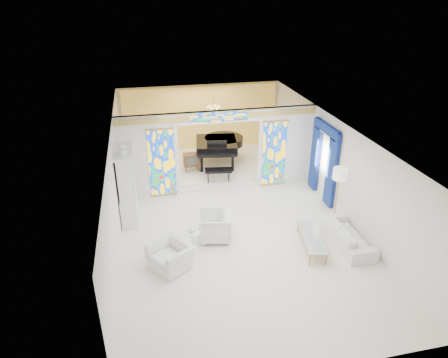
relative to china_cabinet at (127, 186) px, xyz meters
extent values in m
plane|color=white|center=(3.22, -0.60, -1.17)|extent=(12.00, 12.00, 0.00)
cube|color=white|center=(3.22, -0.60, 1.83)|extent=(7.00, 12.00, 0.02)
cube|color=silver|center=(3.22, 5.40, 0.33)|extent=(7.00, 0.02, 3.00)
cube|color=silver|center=(3.22, -6.60, 0.33)|extent=(7.00, 0.02, 3.00)
cube|color=silver|center=(-0.28, -0.60, 0.33)|extent=(0.02, 12.00, 3.00)
cube|color=silver|center=(6.72, -0.60, 0.33)|extent=(0.02, 12.00, 3.00)
cube|color=silver|center=(0.72, 1.40, 0.33)|extent=(2.00, 0.18, 3.00)
cube|color=silver|center=(5.72, 1.40, 0.33)|extent=(2.00, 0.18, 3.00)
cube|color=silver|center=(3.22, 1.40, 1.63)|extent=(3.00, 0.18, 0.40)
cube|color=white|center=(1.72, 1.30, 0.13)|extent=(0.12, 0.06, 2.60)
cube|color=white|center=(4.72, 1.30, 0.13)|extent=(0.12, 0.06, 2.60)
cube|color=white|center=(3.22, 1.30, 1.48)|extent=(3.24, 0.06, 0.12)
cube|color=#D8BE51|center=(3.22, 1.30, 1.65)|extent=(7.00, 0.05, 0.18)
cube|color=gold|center=(1.19, 1.29, 0.13)|extent=(0.90, 0.04, 2.40)
cube|color=gold|center=(5.25, 1.29, 0.13)|extent=(0.90, 0.04, 2.40)
cube|color=gold|center=(3.22, 1.29, 1.65)|extent=(2.00, 0.04, 0.34)
cube|color=white|center=(3.22, 3.50, -1.08)|extent=(6.80, 3.80, 0.18)
cube|color=#E7B750|center=(3.22, 5.28, 0.33)|extent=(6.70, 0.10, 2.90)
cylinder|color=#B98241|center=(3.42, 3.40, 1.38)|extent=(0.48, 0.48, 0.30)
cube|color=navy|center=(6.62, -0.55, 0.18)|extent=(0.12, 0.55, 2.60)
cube|color=navy|center=(6.62, 0.75, 0.18)|extent=(0.12, 0.55, 2.60)
cube|color=navy|center=(6.62, 0.10, 1.38)|extent=(0.14, 1.70, 0.30)
cube|color=#ECD653|center=(6.62, 0.10, 1.21)|extent=(0.12, 1.50, 0.06)
cube|color=white|center=(0.00, 0.00, -0.72)|extent=(0.50, 1.40, 0.90)
cube|color=white|center=(0.00, 0.00, 0.43)|extent=(0.44, 1.30, 1.40)
cube|color=silver|center=(0.23, 0.00, 0.43)|extent=(0.01, 1.20, 1.30)
cube|color=white|center=(0.00, 0.00, 1.17)|extent=(0.56, 1.46, 0.08)
cylinder|color=white|center=(0.00, -0.35, 1.29)|extent=(0.22, 0.22, 0.16)
sphere|color=white|center=(0.00, -0.35, 1.45)|extent=(0.20, 0.20, 0.20)
imported|color=white|center=(1.05, -2.74, -0.82)|extent=(1.37, 1.40, 0.69)
imported|color=white|center=(2.47, -1.68, -0.74)|extent=(1.09, 1.07, 0.86)
imported|color=white|center=(6.17, -2.78, -0.87)|extent=(0.82, 2.07, 0.60)
cylinder|color=white|center=(1.73, -2.10, -0.57)|extent=(0.58, 0.58, 0.04)
cylinder|color=white|center=(1.73, -2.10, -0.87)|extent=(0.10, 0.10, 0.58)
cylinder|color=white|center=(1.73, -2.10, -1.15)|extent=(0.39, 0.39, 0.03)
imported|color=silver|center=(1.73, -2.10, -0.45)|extent=(0.21, 0.21, 0.21)
cube|color=silver|center=(5.07, -2.74, -0.80)|extent=(0.82, 1.78, 0.04)
cube|color=#B98241|center=(5.07, -2.74, -0.82)|extent=(0.85, 1.81, 0.03)
cube|color=#B98241|center=(4.70, -3.50, -0.99)|extent=(0.04, 0.04, 0.35)
cube|color=#B98241|center=(5.13, -3.58, -0.99)|extent=(0.04, 0.04, 0.35)
cube|color=#B98241|center=(5.00, -1.89, -0.99)|extent=(0.04, 0.04, 0.35)
cube|color=#B98241|center=(5.44, -1.98, -0.99)|extent=(0.04, 0.04, 0.35)
cylinder|color=#B98241|center=(6.42, -1.46, -1.15)|extent=(0.38, 0.38, 0.03)
cylinder|color=#B98241|center=(6.42, -1.46, -0.34)|extent=(0.04, 0.04, 1.65)
cylinder|color=white|center=(6.42, -1.46, 0.46)|extent=(0.54, 0.54, 0.35)
cube|color=black|center=(3.51, 3.37, -0.15)|extent=(1.85, 1.94, 0.31)
cylinder|color=black|center=(3.90, 3.70, -0.15)|extent=(1.82, 1.82, 0.31)
cube|color=black|center=(3.36, 2.38, -0.19)|extent=(1.53, 0.55, 0.11)
cube|color=beige|center=(3.35, 2.30, -0.17)|extent=(1.39, 0.32, 0.03)
cube|color=black|center=(3.42, 2.77, 0.10)|extent=(0.77, 0.15, 0.28)
cube|color=black|center=(3.26, 1.73, -0.55)|extent=(1.04, 0.53, 0.09)
cylinder|color=black|center=(2.79, 2.69, -0.65)|extent=(0.13, 0.13, 0.69)
cylinder|color=black|center=(4.00, 2.51, -0.65)|extent=(0.13, 0.13, 0.69)
cylinder|color=black|center=(3.72, 4.01, -0.65)|extent=(0.13, 0.13, 0.69)
cube|color=brown|center=(2.42, 2.89, -0.52)|extent=(0.63, 0.43, 0.50)
cube|color=#3A3F3D|center=(2.42, 2.68, -0.49)|extent=(0.40, 0.03, 0.32)
cone|color=brown|center=(2.18, 2.73, -0.88)|extent=(0.04, 0.04, 0.22)
cone|color=brown|center=(2.66, 2.75, -0.88)|extent=(0.04, 0.04, 0.22)
cone|color=brown|center=(2.18, 3.03, -0.88)|extent=(0.04, 0.04, 0.22)
cone|color=brown|center=(2.65, 3.05, -0.88)|extent=(0.04, 0.04, 0.22)
camera|label=1|loc=(0.62, -11.47, 5.65)|focal=32.00mm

